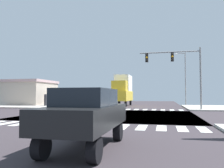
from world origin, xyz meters
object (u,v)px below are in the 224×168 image
sedan_crossing_1 (86,113)px  street_lamp (184,74)px  traffic_signal_mast (177,64)px  box_truck_nearside_1 (122,89)px  bank_building (16,93)px

sedan_crossing_1 → street_lamp: bearing=79.8°
traffic_signal_mast → box_truck_nearside_1: 12.37m
bank_building → box_truck_nearside_1: size_ratio=1.88×
street_lamp → box_truck_nearside_1: (-9.46, -1.68, -2.39)m
sedan_crossing_1 → box_truck_nearside_1: bearing=98.0°
box_truck_nearside_1 → sedan_crossing_1: 28.93m
bank_building → box_truck_nearside_1: 17.87m
traffic_signal_mast → bank_building: bearing=163.8°
traffic_signal_mast → sedan_crossing_1: size_ratio=1.61×
street_lamp → sedan_crossing_1: (-5.46, -30.29, -3.84)m
street_lamp → box_truck_nearside_1: bearing=-170.0°
traffic_signal_mast → sedan_crossing_1: (-3.79, -19.35, -3.98)m
bank_building → box_truck_nearside_1: box_truck_nearside_1 is taller
traffic_signal_mast → street_lamp: size_ratio=0.83×
traffic_signal_mast → sedan_crossing_1: bearing=-101.1°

